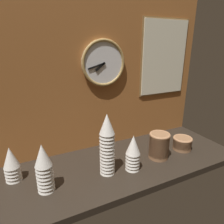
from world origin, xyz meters
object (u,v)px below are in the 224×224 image
cup_stack_center_right (133,153)px  bowl_stack_far_right (182,143)px  bowl_stack_right (159,145)px  wall_clock (104,63)px  cup_stack_far_left (12,164)px  cup_stack_left (44,168)px  cup_stack_center (107,145)px  menu_board (164,58)px

cup_stack_center_right → bowl_stack_far_right: cup_stack_center_right is taller
bowl_stack_right → wall_clock: wall_clock is taller
cup_stack_far_left → bowl_stack_far_right: bearing=-7.7°
cup_stack_left → bowl_stack_right: 69.65cm
cup_stack_center → menu_board: menu_board is taller
cup_stack_left → cup_stack_center: cup_stack_center is taller
bowl_stack_right → cup_stack_left: bearing=-180.0°
cup_stack_far_left → cup_stack_left: size_ratio=0.76×
bowl_stack_far_right → menu_board: menu_board is taller
cup_stack_center → bowl_stack_right: (36.26, 0.44, -9.01)cm
cup_stack_center_right → bowl_stack_far_right: size_ratio=1.64×
cup_stack_center → bowl_stack_right: size_ratio=2.12×
bowl_stack_far_right → cup_stack_center: bearing=-178.2°
cup_stack_far_left → bowl_stack_far_right: (105.55, -14.36, -4.96)cm
bowl_stack_far_right → cup_stack_far_left: bearing=172.3°
cup_stack_center → bowl_stack_far_right: cup_stack_center is taller
bowl_stack_right → wall_clock: (-24.48, 29.85, 49.13)cm
cup_stack_far_left → cup_stack_center_right: (62.32, -19.45, 1.00)cm
cup_stack_center_right → menu_board: bearing=36.8°
bowl_stack_right → cup_stack_center: bearing=-179.3°
cup_stack_far_left → cup_stack_center: 51.01cm
cup_stack_left → cup_stack_center_right: 48.08cm
bowl_stack_right → menu_board: size_ratio=0.31×
menu_board → bowl_stack_right: bearing=-128.3°
cup_stack_far_left → wall_clock: size_ratio=0.66×
cup_stack_far_left → menu_board: (108.27, 14.96, 49.86)cm
bowl_stack_far_right → wall_clock: size_ratio=0.44×
cup_stack_far_left → cup_stack_center_right: cup_stack_center_right is taller
cup_stack_center → cup_stack_center_right: cup_stack_center is taller
cup_stack_left → bowl_stack_right: bearing=0.0°
cup_stack_center_right → menu_board: size_ratio=0.39×
bowl_stack_right → cup_stack_center_right: bearing=-170.4°
cup_stack_left → bowl_stack_far_right: (91.13, 1.45, -7.96)cm
cup_stack_far_left → cup_stack_center: (47.70, -16.22, 8.02)cm
wall_clock → menu_board: menu_board is taller
cup_stack_center_right → wall_clock: 57.92cm
cup_stack_center_right → bowl_stack_far_right: bearing=6.7°
cup_stack_center → cup_stack_center_right: bearing=-12.5°
cup_stack_center_right → bowl_stack_right: size_ratio=1.28×
cup_stack_center → menu_board: 79.95cm
cup_stack_far_left → cup_stack_center: bearing=-18.8°
cup_stack_center → cup_stack_center_right: size_ratio=1.66×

